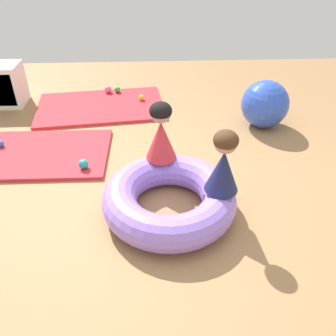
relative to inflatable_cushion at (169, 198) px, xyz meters
name	(u,v)px	position (x,y,z in m)	size (l,w,h in m)	color
ground_plane	(159,201)	(-0.09, 0.15, -0.15)	(8.00, 8.00, 0.00)	#9E7549
gym_mat_far_right	(101,106)	(-0.83, 2.18, -0.13)	(1.71, 1.07, 0.04)	red
gym_mat_near_left	(40,154)	(-1.37, 0.99, -0.13)	(1.48, 0.98, 0.04)	red
inflatable_cushion	(169,198)	(0.00, 0.00, 0.00)	(1.16, 1.16, 0.30)	#9975EA
child_in_navy	(224,162)	(0.42, -0.08, 0.41)	(0.30, 0.30, 0.54)	navy
child_in_red	(161,132)	(-0.05, 0.43, 0.42)	(0.40, 0.40, 0.55)	red
play_ball_yellow	(141,97)	(-0.27, 2.32, -0.07)	(0.08, 0.08, 0.08)	yellow
play_ball_blue	(1,144)	(-1.83, 1.13, -0.07)	(0.07, 0.07, 0.07)	blue
play_ball_pink	(108,89)	(-0.77, 2.62, -0.06)	(0.10, 0.10, 0.10)	pink
play_ball_green	(117,89)	(-0.63, 2.62, -0.07)	(0.09, 0.09, 0.09)	green
play_ball_teal	(83,164)	(-0.84, 0.66, -0.06)	(0.10, 0.10, 0.10)	teal
exercise_ball_large	(265,104)	(1.25, 1.56, 0.14)	(0.58, 0.58, 0.58)	blue
storage_cube	(5,85)	(-2.12, 2.36, 0.13)	(0.44, 0.44, 0.56)	white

